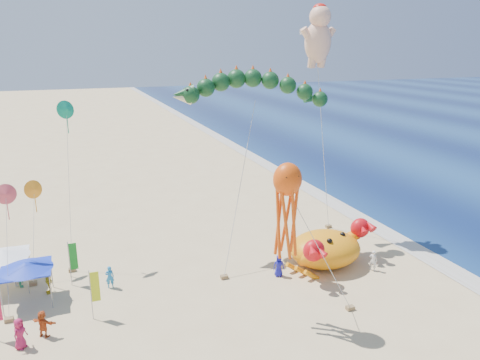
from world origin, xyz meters
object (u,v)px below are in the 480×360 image
Objects in this scene: canopy_white at (3,254)px; crab_inflatable at (326,248)px; cherub_kite at (319,35)px; dragon_kite at (253,93)px; octopus_kite at (287,203)px; canopy_blue at (25,266)px.

crab_inflatable is at bearing -12.16° from canopy_white.
dragon_kite is at bearing -171.84° from cherub_kite.
dragon_kite is 20.86m from canopy_white.
octopus_kite is at bearing -124.85° from cherub_kite.
dragon_kite reaches higher than canopy_blue.
canopy_white is (-18.36, -1.23, -9.83)m from dragon_kite.
canopy_blue is 0.99× the size of canopy_white.
crab_inflatable is at bearing -109.97° from cherub_kite.
canopy_blue is (-20.34, 2.24, 1.03)m from crab_inflatable.
crab_inflatable is 0.39× the size of cherub_kite.
dragon_kite is 7.40m from cherub_kite.
dragon_kite reaches higher than octopus_kite.
dragon_kite reaches higher than canopy_white.
cherub_kite reaches higher than octopus_kite.
cherub_kite is 1.96× the size of octopus_kite.
octopus_kite reaches higher than crab_inflatable.
canopy_white is (-21.83, 4.70, 1.03)m from crab_inflatable.
cherub_kite is 17.45m from octopus_kite.
canopy_blue is (-22.80, -4.55, -14.16)m from cherub_kite.
crab_inflatable is 16.82m from cherub_kite.
octopus_kite reaches higher than canopy_white.
cherub_kite is at bearing 55.15° from octopus_kite.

